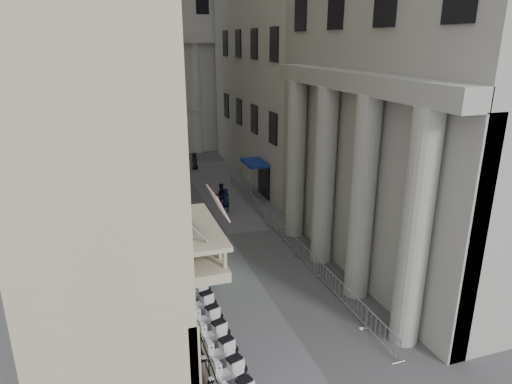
# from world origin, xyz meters

# --- Properties ---
(far_building) EXTENTS (22.00, 10.00, 30.00)m
(far_building) POSITION_xyz_m (0.00, 48.00, 15.00)
(far_building) COLOR #BCBAB1
(far_building) RESTS_ON ground
(iron_fence) EXTENTS (0.30, 28.00, 1.40)m
(iron_fence) POSITION_xyz_m (-4.30, 18.00, 0.00)
(iron_fence) COLOR black
(iron_fence) RESTS_ON ground
(blue_awning) EXTENTS (1.60, 3.00, 3.00)m
(blue_awning) POSITION_xyz_m (4.15, 26.00, 0.00)
(blue_awning) COLOR navy
(blue_awning) RESTS_ON ground
(scooter_1) EXTENTS (1.50, 0.95, 1.50)m
(scooter_1) POSITION_xyz_m (-3.60, 5.84, 0.00)
(scooter_1) COLOR silver
(scooter_1) RESTS_ON ground
(scooter_2) EXTENTS (1.50, 0.95, 1.50)m
(scooter_2) POSITION_xyz_m (-3.60, 7.06, 0.00)
(scooter_2) COLOR silver
(scooter_2) RESTS_ON ground
(scooter_3) EXTENTS (1.50, 0.95, 1.50)m
(scooter_3) POSITION_xyz_m (-3.60, 8.29, 0.00)
(scooter_3) COLOR silver
(scooter_3) RESTS_ON ground
(scooter_4) EXTENTS (1.50, 0.95, 1.50)m
(scooter_4) POSITION_xyz_m (-3.60, 9.52, 0.00)
(scooter_4) COLOR silver
(scooter_4) RESTS_ON ground
(scooter_5) EXTENTS (1.50, 0.95, 1.50)m
(scooter_5) POSITION_xyz_m (-3.60, 10.74, 0.00)
(scooter_5) COLOR silver
(scooter_5) RESTS_ON ground
(scooter_6) EXTENTS (1.50, 0.95, 1.50)m
(scooter_6) POSITION_xyz_m (-3.60, 11.97, 0.00)
(scooter_6) COLOR silver
(scooter_6) RESTS_ON ground
(scooter_7) EXTENTS (1.50, 0.95, 1.50)m
(scooter_7) POSITION_xyz_m (-3.60, 13.20, 0.00)
(scooter_7) COLOR silver
(scooter_7) RESTS_ON ground
(scooter_8) EXTENTS (1.50, 0.95, 1.50)m
(scooter_8) POSITION_xyz_m (-3.60, 14.42, 0.00)
(scooter_8) COLOR silver
(scooter_8) RESTS_ON ground
(scooter_9) EXTENTS (1.50, 0.95, 1.50)m
(scooter_9) POSITION_xyz_m (-3.60, 15.65, 0.00)
(scooter_9) COLOR silver
(scooter_9) RESTS_ON ground
(scooter_10) EXTENTS (1.50, 0.95, 1.50)m
(scooter_10) POSITION_xyz_m (-3.60, 16.88, 0.00)
(scooter_10) COLOR silver
(scooter_10) RESTS_ON ground
(scooter_11) EXTENTS (1.50, 0.95, 1.50)m
(scooter_11) POSITION_xyz_m (-3.60, 18.10, 0.00)
(scooter_11) COLOR silver
(scooter_11) RESTS_ON ground
(scooter_12) EXTENTS (1.50, 0.95, 1.50)m
(scooter_12) POSITION_xyz_m (-3.60, 19.33, 0.00)
(scooter_12) COLOR silver
(scooter_12) RESTS_ON ground
(scooter_13) EXTENTS (1.50, 0.95, 1.50)m
(scooter_13) POSITION_xyz_m (-3.60, 20.56, 0.00)
(scooter_13) COLOR silver
(scooter_13) RESTS_ON ground
(barrier_0) EXTENTS (0.60, 2.40, 1.10)m
(barrier_0) POSITION_xyz_m (3.15, 5.96, 0.00)
(barrier_0) COLOR #A3A6AB
(barrier_0) RESTS_ON ground
(barrier_1) EXTENTS (0.60, 2.40, 1.10)m
(barrier_1) POSITION_xyz_m (3.15, 8.46, 0.00)
(barrier_1) COLOR #A3A6AB
(barrier_1) RESTS_ON ground
(barrier_2) EXTENTS (0.60, 2.40, 1.10)m
(barrier_2) POSITION_xyz_m (3.15, 10.96, 0.00)
(barrier_2) COLOR #A3A6AB
(barrier_2) RESTS_ON ground
(barrier_3) EXTENTS (0.60, 2.40, 1.10)m
(barrier_3) POSITION_xyz_m (3.15, 13.46, 0.00)
(barrier_3) COLOR #A3A6AB
(barrier_3) RESTS_ON ground
(barrier_4) EXTENTS (0.60, 2.40, 1.10)m
(barrier_4) POSITION_xyz_m (3.15, 15.96, 0.00)
(barrier_4) COLOR #A3A6AB
(barrier_4) RESTS_ON ground
(barrier_5) EXTENTS (0.60, 2.40, 1.10)m
(barrier_5) POSITION_xyz_m (3.15, 18.46, 0.00)
(barrier_5) COLOR #A3A6AB
(barrier_5) RESTS_ON ground
(barrier_6) EXTENTS (0.60, 2.40, 1.10)m
(barrier_6) POSITION_xyz_m (3.15, 20.96, 0.00)
(barrier_6) COLOR #A3A6AB
(barrier_6) RESTS_ON ground
(barrier_7) EXTENTS (0.60, 2.40, 1.10)m
(barrier_7) POSITION_xyz_m (3.15, 23.46, 0.00)
(barrier_7) COLOR #A3A6AB
(barrier_7) RESTS_ON ground
(barrier_8) EXTENTS (0.60, 2.40, 1.10)m
(barrier_8) POSITION_xyz_m (3.15, 25.96, 0.00)
(barrier_8) COLOR #A3A6AB
(barrier_8) RESTS_ON ground
(barrier_9) EXTENTS (0.60, 2.40, 1.10)m
(barrier_9) POSITION_xyz_m (3.15, 28.46, 0.00)
(barrier_9) COLOR #A3A6AB
(barrier_9) RESTS_ON ground
(security_tent) EXTENTS (3.55, 3.55, 2.89)m
(security_tent) POSITION_xyz_m (-3.34, 29.72, 2.41)
(security_tent) COLOR silver
(security_tent) RESTS_ON ground
(street_lamp) EXTENTS (2.33, 0.72, 7.25)m
(street_lamp) POSITION_xyz_m (-2.25, 26.12, 4.27)
(street_lamp) COLOR #979AA0
(street_lamp) RESTS_ON ground
(info_kiosk) EXTENTS (0.34, 0.98, 2.07)m
(info_kiosk) POSITION_xyz_m (-2.50, 13.48, 1.05)
(info_kiosk) COLOR black
(info_kiosk) RESTS_ON ground
(pedestrian_a) EXTENTS (0.71, 0.49, 1.86)m
(pedestrian_a) POSITION_xyz_m (0.96, 23.37, 0.93)
(pedestrian_a) COLOR black
(pedestrian_a) RESTS_ON ground
(pedestrian_b) EXTENTS (1.02, 0.84, 1.90)m
(pedestrian_b) POSITION_xyz_m (0.93, 24.57, 0.95)
(pedestrian_b) COLOR black
(pedestrian_b) RESTS_ON ground
(pedestrian_c) EXTENTS (0.98, 0.93, 1.69)m
(pedestrian_c) POSITION_xyz_m (1.15, 36.00, 0.84)
(pedestrian_c) COLOR black
(pedestrian_c) RESTS_ON ground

